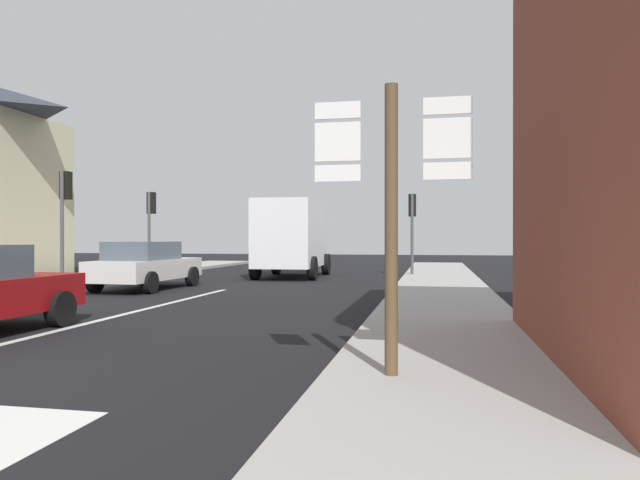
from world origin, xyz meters
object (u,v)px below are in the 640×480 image
at_px(route_sign_post, 391,207).
at_px(traffic_light_far_right, 412,216).
at_px(sedan_far, 146,265).
at_px(delivery_truck, 292,236).
at_px(traffic_light_far_left, 151,214).
at_px(traffic_light_near_left, 65,201).

relative_size(route_sign_post, traffic_light_far_right, 0.96).
bearing_deg(sedan_far, delivery_truck, 63.21).
distance_m(sedan_far, traffic_light_far_left, 6.91).
relative_size(sedan_far, delivery_truck, 0.84).
bearing_deg(delivery_truck, traffic_light_far_left, -178.50).
relative_size(traffic_light_far_right, traffic_light_near_left, 0.90).
xyz_separation_m(traffic_light_far_right, traffic_light_far_left, (-10.79, -1.15, 0.11)).
xyz_separation_m(sedan_far, delivery_truck, (3.10, 6.13, 0.89)).
relative_size(route_sign_post, traffic_light_far_left, 0.91).
bearing_deg(delivery_truck, traffic_light_near_left, -135.83).
bearing_deg(traffic_light_far_right, sedan_far, -137.72).
height_order(route_sign_post, traffic_light_near_left, traffic_light_near_left).
xyz_separation_m(traffic_light_far_left, traffic_light_near_left, (-0.00, -5.72, 0.16)).
bearing_deg(delivery_truck, sedan_far, -116.79).
bearing_deg(sedan_far, traffic_light_near_left, 175.10).
bearing_deg(sedan_far, route_sign_post, -50.95).
xyz_separation_m(sedan_far, traffic_light_near_left, (-2.96, 0.25, 2.00)).
bearing_deg(traffic_light_near_left, delivery_truck, 44.17).
bearing_deg(traffic_light_near_left, traffic_light_far_right, 32.48).
height_order(sedan_far, delivery_truck, delivery_truck).
xyz_separation_m(sedan_far, traffic_light_far_left, (-2.96, 5.97, 1.83)).
distance_m(sedan_far, delivery_truck, 6.93).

